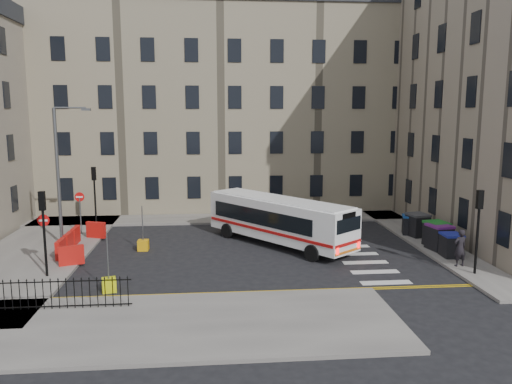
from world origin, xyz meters
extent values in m
plane|color=black|center=(0.00, 0.00, 0.00)|extent=(120.00, 120.00, 0.00)
cube|color=slate|center=(-6.00, 8.60, 0.07)|extent=(36.00, 3.20, 0.15)
cube|color=slate|center=(9.00, 4.00, 0.07)|extent=(2.40, 26.00, 0.15)
cube|color=slate|center=(-14.00, 1.00, 0.07)|extent=(6.00, 22.00, 0.15)
cube|color=slate|center=(-7.00, -10.00, 0.07)|extent=(20.00, 6.00, 0.15)
cube|color=gray|center=(-7.00, 15.50, 8.00)|extent=(38.00, 10.50, 16.00)
cube|color=black|center=(-7.00, 15.50, 16.60)|extent=(38.30, 10.80, 1.20)
cylinder|color=black|center=(8.60, -5.50, 1.75)|extent=(0.12, 0.12, 3.20)
cube|color=black|center=(8.60, -5.50, 3.80)|extent=(0.28, 0.22, 0.90)
cylinder|color=black|center=(-12.00, 6.50, 1.75)|extent=(0.12, 0.12, 3.20)
cube|color=black|center=(-12.00, 6.50, 3.80)|extent=(0.28, 0.22, 0.90)
cylinder|color=black|center=(-12.00, -4.00, 1.75)|extent=(0.12, 0.12, 3.20)
cube|color=black|center=(-12.00, -4.00, 3.80)|extent=(0.28, 0.22, 0.90)
cylinder|color=#595B5E|center=(-13.00, 2.00, 4.15)|extent=(0.20, 0.20, 8.00)
cube|color=#595B5E|center=(-13.00, 2.00, 8.22)|extent=(0.50, 0.22, 0.14)
cylinder|color=#595B5E|center=(-12.50, 4.50, 1.35)|extent=(0.08, 0.08, 2.40)
cube|color=red|center=(-12.50, 4.50, 2.85)|extent=(0.60, 0.04, 0.60)
cylinder|color=#595B5E|center=(-12.50, -2.50, 1.35)|extent=(0.08, 0.08, 2.40)
cube|color=red|center=(-12.50, -2.50, 2.85)|extent=(0.60, 0.04, 0.60)
cube|color=red|center=(-12.20, -1.00, 0.65)|extent=(0.25, 1.25, 1.00)
cube|color=red|center=(-12.20, 0.50, 0.65)|extent=(0.25, 1.25, 1.00)
cube|color=red|center=(-12.20, 2.00, 0.65)|extent=(0.25, 1.25, 1.00)
cube|color=red|center=(-11.30, 3.30, 0.65)|extent=(1.26, 0.66, 1.00)
cube|color=red|center=(-11.30, -2.30, 0.65)|extent=(1.26, 0.66, 1.00)
cube|color=black|center=(-11.25, -8.20, 1.27)|extent=(7.80, 0.04, 0.04)
cube|color=black|center=(-11.25, -8.20, 0.25)|extent=(7.80, 0.04, 0.04)
cube|color=white|center=(-0.11, 1.15, 1.61)|extent=(8.09, 9.40, 2.31)
cube|color=black|center=(-1.31, 0.79, 1.80)|extent=(5.07, 6.41, 0.92)
cube|color=black|center=(0.52, 2.23, 1.80)|extent=(5.07, 6.41, 0.92)
cube|color=black|center=(-3.26, 5.14, 1.85)|extent=(1.63, 1.30, 1.01)
cube|color=black|center=(3.03, -2.84, 2.08)|extent=(1.63, 1.30, 0.74)
cube|color=#B0100F|center=(-1.03, 0.43, 1.06)|extent=(6.20, 7.85, 0.17)
cube|color=#B0100F|center=(0.80, 1.87, 1.06)|extent=(6.20, 7.85, 0.17)
cube|color=#FF0C0C|center=(2.32, -3.42, 0.83)|extent=(0.19, 0.16, 0.37)
cube|color=#FF0C0C|center=(3.77, -2.28, 0.83)|extent=(0.19, 0.16, 0.37)
cylinder|color=black|center=(-3.13, 3.12, 0.46)|extent=(0.77, 0.88, 0.92)
cylinder|color=black|center=(-1.32, 4.55, 0.46)|extent=(0.77, 0.88, 0.92)
cylinder|color=black|center=(1.21, -2.39, 0.46)|extent=(0.77, 0.88, 0.92)
cylinder|color=black|center=(3.02, -0.96, 0.46)|extent=(0.77, 0.88, 0.92)
cube|color=black|center=(8.80, -2.62, 0.73)|extent=(0.98, 1.13, 1.15)
cube|color=navy|center=(8.80, -2.62, 1.36)|extent=(1.04, 1.18, 0.12)
cube|color=black|center=(8.79, -1.19, 0.80)|extent=(1.29, 1.43, 1.30)
cube|color=#641D6D|center=(8.79, -1.19, 1.52)|extent=(1.36, 1.50, 0.14)
cube|color=black|center=(8.95, -0.49, 0.81)|extent=(1.29, 1.43, 1.31)
cube|color=#1A7723|center=(8.95, -0.49, 1.53)|extent=(1.36, 1.50, 0.14)
cube|color=black|center=(8.85, 1.96, 0.80)|extent=(1.29, 1.43, 1.30)
cube|color=#39393C|center=(8.85, 1.96, 1.52)|extent=(1.36, 1.49, 0.14)
cube|color=black|center=(8.58, 2.50, 0.70)|extent=(1.18, 1.27, 1.10)
cube|color=navy|center=(8.58, 2.50, 1.31)|extent=(1.24, 1.33, 0.11)
imported|color=black|center=(8.42, -4.30, 1.11)|extent=(0.77, 0.59, 1.91)
cube|color=#E09D0C|center=(-8.07, 0.68, 0.30)|extent=(0.61, 0.61, 0.60)
cube|color=#D4DA0C|center=(-8.70, -6.00, 0.30)|extent=(0.73, 0.73, 0.60)
camera|label=1|loc=(-4.09, -27.74, 7.90)|focal=35.00mm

